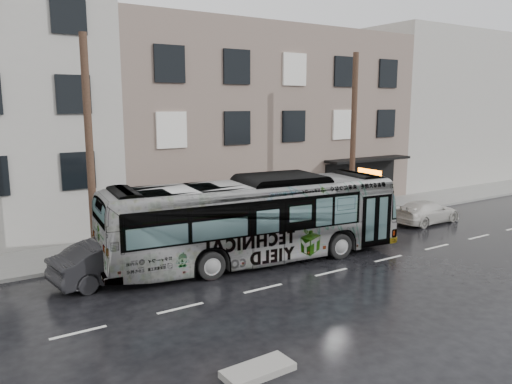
{
  "coord_description": "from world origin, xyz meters",
  "views": [
    {
      "loc": [
        -12.57,
        -16.56,
        6.53
      ],
      "look_at": [
        -0.28,
        2.5,
        2.47
      ],
      "focal_mm": 35.0,
      "sensor_mm": 36.0,
      "label": 1
    }
  ],
  "objects_px": {
    "utility_pole_rear": "(90,152)",
    "white_sedan": "(427,212)",
    "utility_pole_front": "(353,138)",
    "bus": "(255,219)",
    "dark_sedan": "(117,260)",
    "sign_post": "(366,196)"
  },
  "relations": [
    {
      "from": "utility_pole_front",
      "to": "sign_post",
      "type": "xyz_separation_m",
      "value": [
        1.1,
        0.0,
        -3.3
      ]
    },
    {
      "from": "utility_pole_front",
      "to": "bus",
      "type": "xyz_separation_m",
      "value": [
        -8.23,
        -2.95,
        -2.87
      ]
    },
    {
      "from": "utility_pole_rear",
      "to": "dark_sedan",
      "type": "relative_size",
      "value": 1.9
    },
    {
      "from": "utility_pole_rear",
      "to": "white_sedan",
      "type": "relative_size",
      "value": 2.11
    },
    {
      "from": "utility_pole_front",
      "to": "bus",
      "type": "distance_m",
      "value": 9.2
    },
    {
      "from": "utility_pole_rear",
      "to": "white_sedan",
      "type": "height_order",
      "value": "utility_pole_rear"
    },
    {
      "from": "utility_pole_front",
      "to": "bus",
      "type": "relative_size",
      "value": 0.71
    },
    {
      "from": "sign_post",
      "to": "bus",
      "type": "bearing_deg",
      "value": -162.43
    },
    {
      "from": "utility_pole_front",
      "to": "dark_sedan",
      "type": "xyz_separation_m",
      "value": [
        -13.78,
        -2.09,
        -3.87
      ]
    },
    {
      "from": "sign_post",
      "to": "bus",
      "type": "relative_size",
      "value": 0.19
    },
    {
      "from": "utility_pole_rear",
      "to": "sign_post",
      "type": "relative_size",
      "value": 3.75
    },
    {
      "from": "utility_pole_rear",
      "to": "bus",
      "type": "distance_m",
      "value": 7.09
    },
    {
      "from": "white_sedan",
      "to": "dark_sedan",
      "type": "relative_size",
      "value": 0.9
    },
    {
      "from": "sign_post",
      "to": "white_sedan",
      "type": "height_order",
      "value": "sign_post"
    },
    {
      "from": "utility_pole_front",
      "to": "utility_pole_rear",
      "type": "distance_m",
      "value": 14.0
    },
    {
      "from": "utility_pole_rear",
      "to": "white_sedan",
      "type": "bearing_deg",
      "value": -8.01
    },
    {
      "from": "utility_pole_front",
      "to": "white_sedan",
      "type": "relative_size",
      "value": 2.11
    },
    {
      "from": "utility_pole_rear",
      "to": "white_sedan",
      "type": "xyz_separation_m",
      "value": [
        17.34,
        -2.44,
        -4.03
      ]
    },
    {
      "from": "utility_pole_front",
      "to": "bus",
      "type": "bearing_deg",
      "value": -160.25
    },
    {
      "from": "utility_pole_rear",
      "to": "sign_post",
      "type": "height_order",
      "value": "utility_pole_rear"
    },
    {
      "from": "utility_pole_rear",
      "to": "bus",
      "type": "height_order",
      "value": "utility_pole_rear"
    },
    {
      "from": "bus",
      "to": "white_sedan",
      "type": "distance_m",
      "value": 11.64
    }
  ]
}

